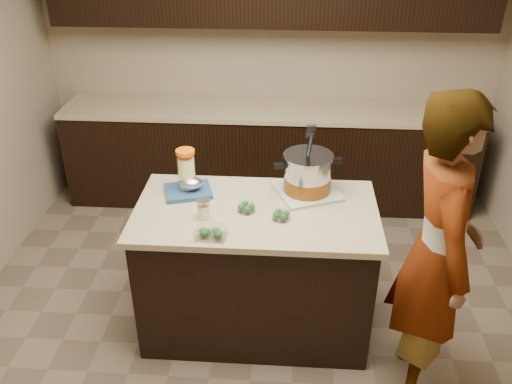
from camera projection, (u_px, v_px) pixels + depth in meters
ground_plane at (256, 322)px, 3.68m from camera, size 4.00×4.00×0.00m
room_shell at (256, 77)px, 2.83m from camera, size 4.04×4.04×2.72m
back_cabinets at (270, 101)px, 4.72m from camera, size 3.60×0.63×2.33m
island at (256, 269)px, 3.46m from camera, size 1.46×0.81×0.90m
dish_towel at (307, 191)px, 3.41m from camera, size 0.47×0.47×0.02m
stock_pot at (308, 175)px, 3.35m from camera, size 0.43×0.38×0.44m
lemonade_pitcher at (187, 173)px, 3.36m from camera, size 0.15×0.15×0.28m
mason_jar at (204, 210)px, 3.13m from camera, size 0.10×0.10×0.13m
broccoli_tub_left at (246, 208)px, 3.21m from camera, size 0.10×0.10×0.05m
broccoli_tub_right at (281, 216)px, 3.13m from camera, size 0.12×0.12×0.05m
broccoli_tub_rect at (211, 233)px, 2.97m from camera, size 0.18×0.14×0.06m
blue_tray at (189, 188)px, 3.39m from camera, size 0.34×0.30×0.11m
person at (437, 254)px, 2.84m from camera, size 0.44×0.66×1.81m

